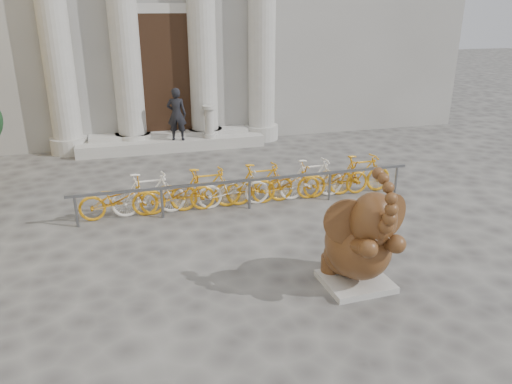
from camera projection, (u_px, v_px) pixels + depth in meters
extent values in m
plane|color=#474442|center=(241.00, 301.00, 8.01)|extent=(80.00, 80.00, 0.00)
cube|color=black|center=(166.00, 76.00, 16.13)|extent=(2.40, 0.16, 4.00)
cylinder|color=#A8A59E|center=(53.00, 21.00, 14.61)|extent=(0.90, 0.90, 8.00)
cylinder|color=#A8A59E|center=(123.00, 20.00, 15.12)|extent=(0.90, 0.90, 8.00)
cylinder|color=#A8A59E|center=(201.00, 20.00, 15.72)|extent=(0.90, 0.90, 8.00)
cylinder|color=#A8A59E|center=(262.00, 19.00, 16.23)|extent=(0.90, 0.90, 8.00)
cube|color=#A8A59E|center=(172.00, 143.00, 16.41)|extent=(6.00, 1.20, 0.36)
cube|color=#A8A59E|center=(355.00, 281.00, 8.47)|extent=(1.14, 1.03, 0.11)
ellipsoid|color=black|center=(350.00, 255.00, 8.55)|extent=(0.96, 0.91, 0.70)
ellipsoid|color=black|center=(358.00, 244.00, 8.24)|extent=(1.10, 1.36, 1.14)
cylinder|color=black|center=(330.00, 263.00, 8.65)|extent=(0.34, 0.34, 0.28)
cylinder|color=black|center=(361.00, 258.00, 8.82)|extent=(0.34, 0.34, 0.28)
cylinder|color=black|center=(359.00, 246.00, 7.71)|extent=(0.29, 0.66, 0.44)
cylinder|color=black|center=(386.00, 242.00, 7.85)|extent=(0.29, 0.66, 0.44)
ellipsoid|color=black|center=(373.00, 219.00, 7.67)|extent=(0.77, 0.73, 0.88)
cylinder|color=black|center=(347.00, 222.00, 7.70)|extent=(0.73, 0.25, 0.74)
cylinder|color=black|center=(389.00, 216.00, 7.92)|extent=(0.72, 0.31, 0.74)
cone|color=beige|center=(372.00, 237.00, 7.50)|extent=(0.15, 0.26, 0.12)
cone|color=beige|center=(387.00, 234.00, 7.58)|extent=(0.13, 0.26, 0.12)
cube|color=slate|center=(249.00, 180.00, 11.38)|extent=(8.00, 0.06, 0.06)
cylinder|color=slate|center=(76.00, 212.00, 10.54)|extent=(0.06, 0.06, 0.70)
cylinder|color=slate|center=(162.00, 203.00, 11.00)|extent=(0.06, 0.06, 0.70)
cylinder|color=slate|center=(250.00, 194.00, 11.51)|extent=(0.06, 0.06, 0.70)
cylinder|color=slate|center=(330.00, 186.00, 12.01)|extent=(0.06, 0.06, 0.70)
cylinder|color=slate|center=(396.00, 180.00, 12.47)|extent=(0.06, 0.06, 0.70)
imported|color=orange|center=(118.00, 197.00, 10.94)|extent=(1.70, 0.50, 1.00)
imported|color=white|center=(148.00, 194.00, 11.10)|extent=(1.66, 0.47, 1.00)
imported|color=orange|center=(177.00, 191.00, 11.27)|extent=(1.70, 0.50, 1.00)
imported|color=orange|center=(206.00, 189.00, 11.43)|extent=(1.66, 0.47, 1.00)
imported|color=white|center=(233.00, 186.00, 11.60)|extent=(1.70, 0.50, 1.00)
imported|color=orange|center=(260.00, 183.00, 11.76)|extent=(1.66, 0.47, 1.00)
imported|color=orange|center=(286.00, 181.00, 11.93)|extent=(1.70, 0.50, 1.00)
imported|color=white|center=(311.00, 179.00, 12.09)|extent=(1.66, 0.47, 1.00)
imported|color=orange|center=(336.00, 176.00, 12.26)|extent=(1.70, 0.50, 1.00)
imported|color=orange|center=(360.00, 174.00, 12.42)|extent=(1.66, 0.47, 1.00)
imported|color=black|center=(177.00, 114.00, 15.79)|extent=(0.69, 0.54, 1.67)
cylinder|color=#A8A59E|center=(210.00, 135.00, 16.36)|extent=(0.43, 0.43, 0.13)
cylinder|color=#A8A59E|center=(209.00, 123.00, 16.21)|extent=(0.30, 0.30, 0.96)
cylinder|color=#A8A59E|center=(209.00, 107.00, 16.03)|extent=(0.43, 0.43, 0.11)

